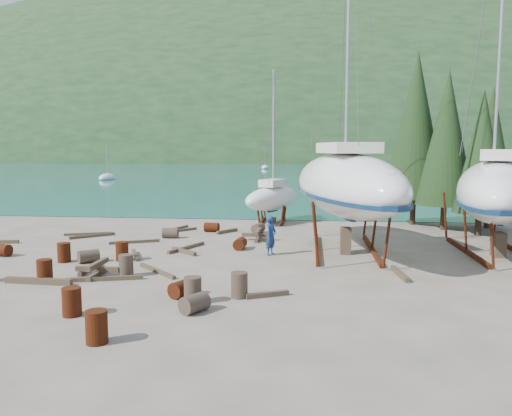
# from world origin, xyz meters

# --- Properties ---
(ground) EXTENTS (600.00, 600.00, 0.00)m
(ground) POSITION_xyz_m (0.00, 0.00, 0.00)
(ground) COLOR #5D5749
(ground) RESTS_ON ground
(bay_water) EXTENTS (700.00, 700.00, 0.00)m
(bay_water) POSITION_xyz_m (0.00, 315.00, 0.01)
(bay_water) COLOR #176377
(bay_water) RESTS_ON ground
(far_hill) EXTENTS (800.00, 360.00, 110.00)m
(far_hill) POSITION_xyz_m (0.00, 320.00, 0.00)
(far_hill) COLOR #1A341A
(far_hill) RESTS_ON ground
(far_house_left) EXTENTS (6.60, 5.60, 5.60)m
(far_house_left) POSITION_xyz_m (-60.00, 190.00, 2.92)
(far_house_left) COLOR beige
(far_house_left) RESTS_ON ground
(far_house_center) EXTENTS (6.60, 5.60, 5.60)m
(far_house_center) POSITION_xyz_m (-20.00, 190.00, 2.92)
(far_house_center) COLOR beige
(far_house_center) RESTS_ON ground
(far_house_right) EXTENTS (6.60, 5.60, 5.60)m
(far_house_right) POSITION_xyz_m (30.00, 190.00, 2.92)
(far_house_right) COLOR beige
(far_house_right) RESTS_ON ground
(cypress_near_right) EXTENTS (3.60, 3.60, 10.00)m
(cypress_near_right) POSITION_xyz_m (12.50, 12.00, 5.79)
(cypress_near_right) COLOR black
(cypress_near_right) RESTS_ON ground
(cypress_mid_right) EXTENTS (3.06, 3.06, 8.50)m
(cypress_mid_right) POSITION_xyz_m (14.00, 10.00, 4.92)
(cypress_mid_right) COLOR black
(cypress_mid_right) RESTS_ON ground
(cypress_back_left) EXTENTS (4.14, 4.14, 11.50)m
(cypress_back_left) POSITION_xyz_m (11.00, 14.00, 6.66)
(cypress_back_left) COLOR black
(cypress_back_left) RESTS_ON ground
(cypress_far_right) EXTENTS (3.24, 3.24, 9.00)m
(cypress_far_right) POSITION_xyz_m (15.50, 13.00, 5.21)
(cypress_far_right) COLOR black
(cypress_far_right) RESTS_ON ground
(moored_boat_left) EXTENTS (2.00, 5.00, 6.05)m
(moored_boat_left) POSITION_xyz_m (-30.00, 60.00, 0.39)
(moored_boat_left) COLOR white
(moored_boat_left) RESTS_ON ground
(moored_boat_mid) EXTENTS (2.00, 5.00, 6.05)m
(moored_boat_mid) POSITION_xyz_m (10.00, 80.00, 0.39)
(moored_boat_mid) COLOR white
(moored_boat_mid) RESTS_ON ground
(moored_boat_far) EXTENTS (2.00, 5.00, 6.05)m
(moored_boat_far) POSITION_xyz_m (-8.00, 110.00, 0.39)
(moored_boat_far) COLOR white
(moored_boat_far) RESTS_ON ground
(large_sailboat_near) EXTENTS (6.71, 13.87, 21.01)m
(large_sailboat_near) POSITION_xyz_m (5.84, 4.50, 3.38)
(large_sailboat_near) COLOR white
(large_sailboat_near) RESTS_ON ground
(large_sailboat_far) EXTENTS (7.20, 12.78, 19.40)m
(large_sailboat_far) POSITION_xyz_m (13.00, 4.52, 3.17)
(large_sailboat_far) COLOR white
(large_sailboat_far) RESTS_ON ground
(small_sailboat_shore) EXTENTS (4.57, 6.83, 10.50)m
(small_sailboat_shore) POSITION_xyz_m (1.47, 13.98, 1.74)
(small_sailboat_shore) COLOR white
(small_sailboat_shore) RESTS_ON ground
(worker) EXTENTS (0.68, 0.82, 1.91)m
(worker) POSITION_xyz_m (2.24, 3.11, 0.95)
(worker) COLOR navy
(worker) RESTS_ON ground
(drum_1) EXTENTS (0.97, 1.05, 0.58)m
(drum_1) POSITION_xyz_m (0.56, -5.67, 0.29)
(drum_1) COLOR #2D2823
(drum_1) RESTS_ON ground
(drum_2) EXTENTS (0.98, 0.75, 0.58)m
(drum_2) POSITION_xyz_m (-10.54, 1.44, 0.29)
(drum_2) COLOR #50180D
(drum_2) RESTS_ON ground
(drum_3) EXTENTS (0.58, 0.58, 0.88)m
(drum_3) POSITION_xyz_m (-3.10, -6.40, 0.44)
(drum_3) COLOR #50180D
(drum_3) RESTS_ON ground
(drum_4) EXTENTS (0.94, 0.67, 0.58)m
(drum_4) POSITION_xyz_m (-1.94, 9.45, 0.29)
(drum_4) COLOR #50180D
(drum_4) RESTS_ON ground
(drum_5) EXTENTS (0.58, 0.58, 0.88)m
(drum_5) POSITION_xyz_m (1.73, -3.95, 0.44)
(drum_5) COLOR #2D2823
(drum_5) RESTS_ON ground
(drum_6) EXTENTS (0.64, 0.92, 0.58)m
(drum_6) POSITION_xyz_m (0.56, 4.31, 0.29)
(drum_6) COLOR #50180D
(drum_6) RESTS_ON ground
(drum_7) EXTENTS (0.58, 0.58, 0.88)m
(drum_7) POSITION_xyz_m (-1.41, -8.40, 0.44)
(drum_7) COLOR #50180D
(drum_7) RESTS_ON ground
(drum_8) EXTENTS (0.58, 0.58, 0.88)m
(drum_8) POSITION_xyz_m (-6.94, 0.56, 0.44)
(drum_8) COLOR #50180D
(drum_8) RESTS_ON ground
(drum_9) EXTENTS (0.91, 0.62, 0.58)m
(drum_9) POSITION_xyz_m (-3.88, 7.09, 0.29)
(drum_9) COLOR #2D2823
(drum_9) RESTS_ON ground
(drum_11) EXTENTS (0.83, 1.02, 0.58)m
(drum_11) POSITION_xyz_m (0.95, 9.38, 0.29)
(drum_11) COLOR #2D2823
(drum_11) RESTS_ON ground
(drum_12) EXTENTS (0.91, 1.05, 0.58)m
(drum_12) POSITION_xyz_m (-0.26, -4.08, 0.29)
(drum_12) COLOR #50180D
(drum_12) RESTS_ON ground
(drum_13) EXTENTS (0.58, 0.58, 0.88)m
(drum_13) POSITION_xyz_m (-6.00, -2.77, 0.44)
(drum_13) COLOR #50180D
(drum_13) RESTS_ON ground
(drum_14) EXTENTS (0.58, 0.58, 0.88)m
(drum_14) POSITION_xyz_m (-4.44, 1.13, 0.44)
(drum_14) COLOR #50180D
(drum_14) RESTS_ON ground
(drum_15) EXTENTS (1.05, 1.01, 0.58)m
(drum_15) POSITION_xyz_m (-5.79, 0.57, 0.29)
(drum_15) COLOR #2D2823
(drum_15) RESTS_ON ground
(drum_16) EXTENTS (0.58, 0.58, 0.88)m
(drum_16) POSITION_xyz_m (-3.21, -1.59, 0.44)
(drum_16) COLOR #2D2823
(drum_16) RESTS_ON ground
(drum_17) EXTENTS (0.58, 0.58, 0.88)m
(drum_17) POSITION_xyz_m (0.28, -4.74, 0.44)
(drum_17) COLOR #2D2823
(drum_17) RESTS_ON ground
(timber_0) EXTENTS (0.97, 2.45, 0.14)m
(timber_0) POSITION_xyz_m (-4.35, 10.03, 0.07)
(timber_0) COLOR brown
(timber_0) RESTS_ON ground
(timber_1) EXTENTS (0.41, 2.13, 0.19)m
(timber_1) POSITION_xyz_m (7.74, -0.36, 0.10)
(timber_1) COLOR brown
(timber_1) RESTS_ON ground
(timber_2) EXTENTS (1.95, 0.55, 0.19)m
(timber_2) POSITION_xyz_m (-12.57, 4.40, 0.09)
(timber_2) COLOR brown
(timber_2) RESTS_ON ground
(timber_3) EXTENTS (2.16, 2.17, 0.15)m
(timber_3) POSITION_xyz_m (-2.17, -0.88, 0.07)
(timber_3) COLOR brown
(timber_3) RESTS_ON ground
(timber_4) EXTENTS (1.10, 2.10, 0.17)m
(timber_4) POSITION_xyz_m (-4.13, 2.01, 0.09)
(timber_4) COLOR brown
(timber_4) RESTS_ON ground
(timber_5) EXTENTS (2.66, 0.91, 0.16)m
(timber_5) POSITION_xyz_m (-3.69, -2.33, 0.08)
(timber_5) COLOR brown
(timber_5) RESTS_ON ground
(timber_6) EXTENTS (1.12, 1.48, 0.19)m
(timber_6) POSITION_xyz_m (-0.96, 9.26, 0.10)
(timber_6) COLOR brown
(timber_6) RESTS_ON ground
(timber_7) EXTENTS (1.48, 0.84, 0.17)m
(timber_7) POSITION_xyz_m (2.68, -3.79, 0.09)
(timber_7) COLOR brown
(timber_7) RESTS_ON ground
(timber_8) EXTENTS (1.54, 1.41, 0.19)m
(timber_8) POSITION_xyz_m (-2.04, 3.04, 0.09)
(timber_8) COLOR brown
(timber_8) RESTS_ON ground
(timber_9) EXTENTS (1.68, 1.82, 0.15)m
(timber_9) POSITION_xyz_m (-3.90, 9.40, 0.08)
(timber_9) COLOR brown
(timber_9) RESTS_ON ground
(timber_10) EXTENTS (1.30, 2.72, 0.16)m
(timber_10) POSITION_xyz_m (-2.17, 4.02, 0.08)
(timber_10) COLOR brown
(timber_10) RESTS_ON ground
(timber_11) EXTENTS (2.50, 1.26, 0.15)m
(timber_11) POSITION_xyz_m (-5.38, 5.32, 0.08)
(timber_11) COLOR brown
(timber_11) RESTS_ON ground
(timber_12) EXTENTS (0.22, 1.99, 0.17)m
(timber_12) POSITION_xyz_m (-5.06, -0.91, 0.08)
(timber_12) COLOR brown
(timber_12) RESTS_ON ground
(timber_15) EXTENTS (2.68, 1.07, 0.15)m
(timber_15) POSITION_xyz_m (-9.00, 7.52, 0.07)
(timber_15) COLOR brown
(timber_15) RESTS_ON ground
(timber_16) EXTENTS (2.69, 0.35, 0.23)m
(timber_16) POSITION_xyz_m (-6.10, -3.08, 0.11)
(timber_16) COLOR brown
(timber_16) RESTS_ON ground
(timber_17) EXTENTS (2.07, 1.88, 0.16)m
(timber_17) POSITION_xyz_m (-8.47, 6.85, 0.08)
(timber_17) COLOR brown
(timber_17) RESTS_ON ground
(timber_pile_fore) EXTENTS (1.80, 1.80, 0.60)m
(timber_pile_fore) POSITION_xyz_m (-4.34, -1.74, 0.30)
(timber_pile_fore) COLOR brown
(timber_pile_fore) RESTS_ON ground
(timber_pile_aft) EXTENTS (1.80, 1.80, 0.60)m
(timber_pile_aft) POSITION_xyz_m (1.20, 6.96, 0.30)
(timber_pile_aft) COLOR brown
(timber_pile_aft) RESTS_ON ground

